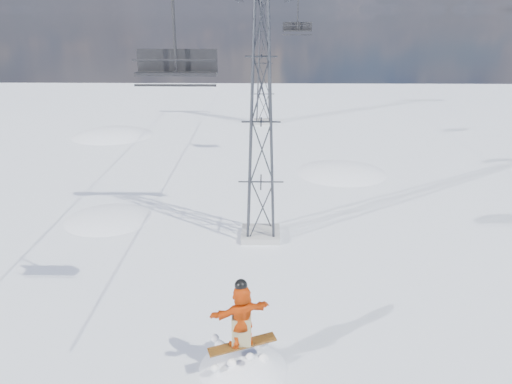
% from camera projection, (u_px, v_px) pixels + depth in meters
% --- Properties ---
extents(ground, '(120.00, 120.00, 0.00)m').
position_uv_depth(ground, '(234.00, 344.00, 16.00)').
color(ground, white).
rests_on(ground, ground).
extents(snow_terrain, '(39.00, 37.00, 22.00)m').
position_uv_depth(snow_terrain, '(191.00, 275.00, 39.32)').
color(snow_terrain, white).
rests_on(snow_terrain, ground).
extents(lift_tower_near, '(5.20, 1.80, 11.43)m').
position_uv_depth(lift_tower_near, '(261.00, 123.00, 21.61)').
color(lift_tower_near, '#999999').
rests_on(lift_tower_near, ground).
extents(lift_tower_far, '(5.20, 1.80, 11.43)m').
position_uv_depth(lift_tower_far, '(263.00, 64.00, 45.08)').
color(lift_tower_far, '#999999').
rests_on(lift_tower_far, ground).
extents(lift_chair_near, '(2.16, 0.62, 2.68)m').
position_uv_depth(lift_chair_near, '(176.00, 64.00, 13.26)').
color(lift_chair_near, black).
rests_on(lift_chair_near, ground).
extents(lift_chair_mid, '(1.86, 0.53, 2.31)m').
position_uv_depth(lift_chair_mid, '(297.00, 27.00, 31.70)').
color(lift_chair_mid, black).
rests_on(lift_chair_mid, ground).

